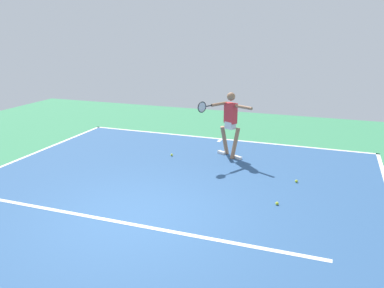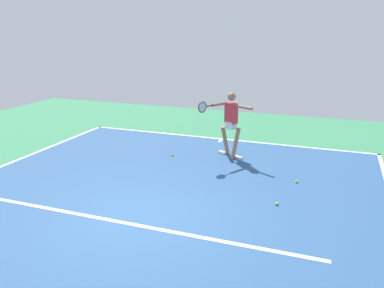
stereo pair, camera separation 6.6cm
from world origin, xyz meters
TOP-DOWN VIEW (x-y plane):
  - ground_plane at (0.00, 0.00)m, footprint 20.50×20.50m
  - court_surface at (0.00, 0.00)m, footprint 9.32×11.75m
  - court_line_baseline_near at (0.00, -5.82)m, footprint 9.32×0.10m
  - court_line_service at (0.00, 0.27)m, footprint 6.99×0.10m
  - court_line_centre_mark at (0.00, -5.62)m, footprint 0.10×0.30m
  - tennis_player at (-0.69, -4.16)m, footprint 1.31×1.12m
  - tennis_ball_by_baseline at (0.82, -3.66)m, footprint 0.07×0.07m
  - tennis_ball_far_corner at (-2.41, -1.46)m, footprint 0.07×0.07m
  - tennis_ball_by_sideline at (-2.65, -2.83)m, footprint 0.07×0.07m

SIDE VIEW (x-z plane):
  - ground_plane at x=0.00m, z-range 0.00..0.00m
  - court_surface at x=0.00m, z-range 0.00..0.00m
  - court_line_baseline_near at x=0.00m, z-range 0.00..0.01m
  - court_line_service at x=0.00m, z-range 0.00..0.01m
  - court_line_centre_mark at x=0.00m, z-range 0.00..0.01m
  - tennis_ball_by_baseline at x=0.82m, z-range 0.00..0.07m
  - tennis_ball_far_corner at x=-2.41m, z-range 0.00..0.07m
  - tennis_ball_by_sideline at x=-2.65m, z-range 0.00..0.07m
  - tennis_player at x=-0.69m, z-range 0.14..1.94m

